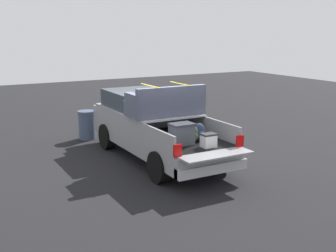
# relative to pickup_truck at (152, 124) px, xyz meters

# --- Properties ---
(ground_plane) EXTENTS (40.00, 40.00, 0.00)m
(ground_plane) POSITION_rel_pickup_truck_xyz_m (-0.35, -0.00, -0.96)
(ground_plane) COLOR black
(pickup_truck) EXTENTS (6.05, 2.06, 2.23)m
(pickup_truck) POSITION_rel_pickup_truck_xyz_m (0.00, 0.00, 0.00)
(pickup_truck) COLOR gray
(pickup_truck) RESTS_ON ground_plane
(trash_can) EXTENTS (0.60, 0.60, 0.98)m
(trash_can) POSITION_rel_pickup_truck_xyz_m (2.92, 1.03, -0.47)
(trash_can) COLOR #3F4C66
(trash_can) RESTS_ON ground_plane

